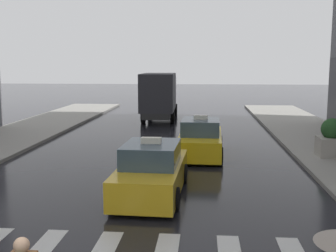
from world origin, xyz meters
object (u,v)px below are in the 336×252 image
Objects in this scene: taxi_lead at (152,172)px; taxi_second at (200,139)px; box_truck at (160,94)px; planter_mid_block at (332,139)px.

taxi_lead and taxi_second have the same top height.
box_truck is 4.74× the size of planter_mid_block.
taxi_second is 12.00m from box_truck.
taxi_lead is 5.87m from taxi_second.
taxi_second is at bearing 75.82° from taxi_lead.
planter_mid_block is at bearing -54.41° from box_truck.
taxi_lead is at bearing -84.80° from box_truck.
planter_mid_block is (6.91, 5.40, 0.15)m from taxi_lead.
taxi_lead is at bearing -141.96° from planter_mid_block.
taxi_second is at bearing -75.41° from box_truck.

